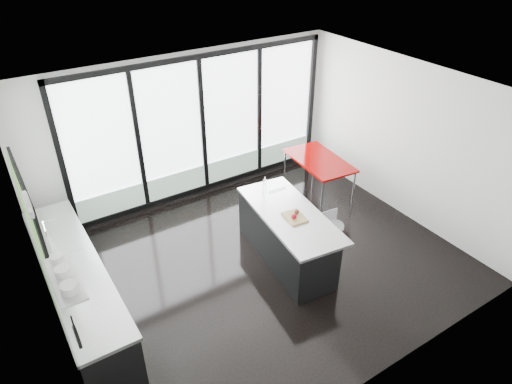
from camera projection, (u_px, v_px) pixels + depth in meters
floor at (261, 263)px, 7.33m from camera, size 6.00×5.00×0.00m
ceiling at (262, 96)px, 5.85m from camera, size 6.00×5.00×0.00m
wall_back at (201, 132)px, 8.54m from camera, size 6.00×0.09×2.80m
wall_front at (391, 293)px, 4.80m from camera, size 6.00×0.00×2.80m
wall_left at (37, 238)px, 5.33m from camera, size 0.26×5.00×2.80m
wall_right at (405, 140)px, 7.96m from camera, size 0.00×5.00×2.80m
counter_cabinets at (79, 291)px, 6.14m from camera, size 0.69×3.24×1.36m
island at (285, 236)px, 7.22m from camera, size 1.12×2.18×1.11m
bar_stool_near at (332, 241)px, 7.31m from camera, size 0.43×0.43×0.63m
bar_stool_far at (281, 220)px, 7.76m from camera, size 0.45×0.45×0.68m
red_table at (318, 177)px, 8.90m from camera, size 0.95×1.50×0.77m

